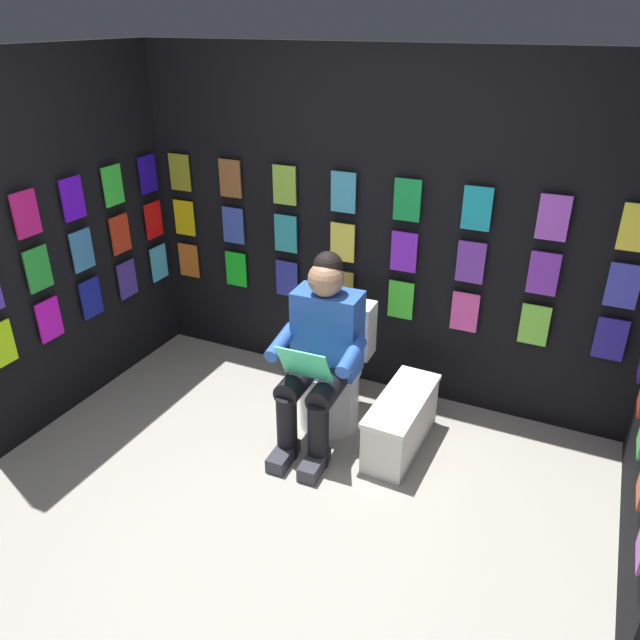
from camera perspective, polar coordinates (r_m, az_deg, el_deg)
The scene contains 6 objects.
ground_plane at distance 3.26m, azimuth -7.38°, elevation -20.80°, with size 30.00×30.00×0.00m, color #9E998E.
display_wall_back at distance 4.04m, azimuth 5.40°, elevation 8.28°, with size 3.49×0.14×2.25m.
display_wall_right at distance 4.24m, azimuth -22.31°, elevation 7.27°, with size 0.14×1.76×2.25m.
toilet at distance 3.92m, azimuth 1.29°, elevation -5.05°, with size 0.41×0.56×0.77m.
person_reading at distance 3.60m, azimuth -0.01°, elevation -3.10°, with size 0.54×0.69×1.19m.
comic_longbox_near at distance 3.77m, azimuth 7.57°, elevation -9.44°, with size 0.28×0.72×0.36m.
Camera 1 is at (-1.28, 1.81, 2.39)m, focal length 34.27 mm.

